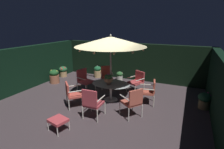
% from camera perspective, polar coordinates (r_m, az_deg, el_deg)
% --- Properties ---
extents(ground_plane, '(8.18, 6.95, 0.02)m').
position_cam_1_polar(ground_plane, '(6.98, -3.10, -8.89)').
color(ground_plane, '#44383C').
extents(hedge_backdrop_rear, '(8.18, 0.30, 1.97)m').
position_cam_1_polar(hedge_backdrop_rear, '(9.59, 6.08, 4.37)').
color(hedge_backdrop_rear, black).
rests_on(hedge_backdrop_rear, ground_plane).
extents(hedge_backdrop_left, '(0.30, 6.95, 1.97)m').
position_cam_1_polar(hedge_backdrop_left, '(9.09, -25.81, 2.14)').
color(hedge_backdrop_left, black).
rests_on(hedge_backdrop_left, ground_plane).
extents(hedge_backdrop_right, '(0.30, 6.95, 1.97)m').
position_cam_1_polar(hedge_backdrop_right, '(6.00, 32.52, -5.66)').
color(hedge_backdrop_right, black).
rests_on(hedge_backdrop_right, ground_plane).
extents(patio_dining_table, '(1.55, 1.15, 0.71)m').
position_cam_1_polar(patio_dining_table, '(6.87, -0.42, -3.97)').
color(patio_dining_table, silver).
rests_on(patio_dining_table, ground_plane).
extents(patio_umbrella, '(2.66, 2.66, 2.60)m').
position_cam_1_polar(patio_umbrella, '(6.47, -0.46, 10.82)').
color(patio_umbrella, silver).
rests_on(patio_umbrella, ground_plane).
extents(centerpiece_planter, '(0.32, 0.32, 0.44)m').
position_cam_1_polar(centerpiece_planter, '(6.63, -1.20, -1.24)').
color(centerpiece_planter, tan).
rests_on(centerpiece_planter, patio_dining_table).
extents(patio_chair_north, '(0.78, 0.78, 1.01)m').
position_cam_1_polar(patio_chair_north, '(5.69, 6.87, -8.55)').
color(patio_chair_north, silver).
rests_on(patio_chair_north, ground_plane).
extents(patio_chair_northeast, '(0.68, 0.67, 0.93)m').
position_cam_1_polar(patio_chair_northeast, '(6.73, 12.17, -5.07)').
color(patio_chair_northeast, beige).
rests_on(patio_chair_northeast, ground_plane).
extents(patio_chair_east, '(0.76, 0.78, 0.92)m').
position_cam_1_polar(patio_chair_east, '(7.86, 8.21, -1.88)').
color(patio_chair_east, silver).
rests_on(patio_chair_east, ground_plane).
extents(patio_chair_southeast, '(0.77, 0.78, 1.02)m').
position_cam_1_polar(patio_chair_southeast, '(8.29, -1.77, -0.25)').
color(patio_chair_southeast, silver).
rests_on(patio_chair_southeast, ground_plane).
extents(patio_chair_south, '(0.70, 0.73, 1.02)m').
position_cam_1_polar(patio_chair_south, '(7.85, -9.08, -1.46)').
color(patio_chair_south, silver).
rests_on(patio_chair_south, ground_plane).
extents(patio_chair_southwest, '(0.86, 0.86, 0.92)m').
position_cam_1_polar(patio_chair_southwest, '(6.54, -12.90, -5.89)').
color(patio_chair_southwest, silver).
rests_on(patio_chair_southwest, ground_plane).
extents(patio_chair_west, '(0.58, 0.61, 1.03)m').
position_cam_1_polar(patio_chair_west, '(5.62, -6.55, -8.91)').
color(patio_chair_west, silver).
rests_on(patio_chair_west, ground_plane).
extents(ottoman_footrest, '(0.57, 0.53, 0.37)m').
position_cam_1_polar(ottoman_footrest, '(5.34, -17.29, -14.27)').
color(ottoman_footrest, silver).
rests_on(ottoman_footrest, ground_plane).
extents(potted_plant_back_left, '(0.36, 0.36, 0.49)m').
position_cam_1_polar(potted_plant_back_left, '(9.36, 2.51, -0.40)').
color(potted_plant_back_left, beige).
rests_on(potted_plant_back_left, ground_plane).
extents(potted_plant_right_far, '(0.48, 0.48, 0.70)m').
position_cam_1_polar(potted_plant_right_far, '(9.43, -18.41, -0.55)').
color(potted_plant_right_far, '#A15F43').
rests_on(potted_plant_right_far, ground_plane).
extents(potted_plant_back_center, '(0.47, 0.47, 0.60)m').
position_cam_1_polar(potted_plant_back_center, '(10.42, -15.74, 1.13)').
color(potted_plant_back_center, tan).
rests_on(potted_plant_back_center, ground_plane).
extents(potted_plant_left_near, '(0.46, 0.46, 0.60)m').
position_cam_1_polar(potted_plant_left_near, '(7.13, 28.12, -7.39)').
color(potted_plant_left_near, olive).
rests_on(potted_plant_left_near, ground_plane).
extents(potted_plant_front_corner, '(0.42, 0.42, 0.64)m').
position_cam_1_polar(potted_plant_front_corner, '(9.98, -4.75, 0.95)').
color(potted_plant_front_corner, tan).
rests_on(potted_plant_front_corner, ground_plane).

